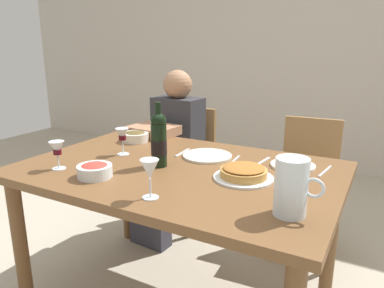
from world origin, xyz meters
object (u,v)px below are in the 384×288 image
salad_bowl (95,170)px  olive_bowl (135,136)px  water_pitcher (291,190)px  dinner_plate_left_setting (207,156)px  baked_tart (244,173)px  diner_left (169,150)px  dining_table (179,185)px  chair_right (307,178)px  wine_glass_centre (122,136)px  dinner_plate_right_setting (293,165)px  chair_left (187,158)px  wine_glass_right_diner (57,150)px  wine_glass_left_diner (150,170)px  wine_bottle (159,140)px

salad_bowl → olive_bowl: bearing=110.6°
water_pitcher → dinner_plate_left_setting: size_ratio=0.80×
baked_tart → diner_left: (-0.79, 0.64, -0.17)m
dining_table → chair_right: size_ratio=1.72×
wine_glass_centre → dinner_plate_right_setting: 0.88m
salad_bowl → dinner_plate_right_setting: size_ratio=0.73×
olive_bowl → salad_bowl: bearing=-69.4°
dinner_plate_right_setting → baked_tart: bearing=-119.0°
dinner_plate_left_setting → diner_left: (-0.51, 0.42, -0.15)m
wine_glass_centre → chair_left: size_ratio=0.17×
water_pitcher → chair_right: water_pitcher is taller
wine_glass_centre → wine_glass_right_diner: bearing=-109.7°
wine_glass_left_diner → dinner_plate_right_setting: 0.75m
baked_tart → chair_left: size_ratio=0.30×
olive_bowl → wine_glass_centre: (0.11, -0.25, 0.07)m
wine_glass_right_diner → chair_right: 1.54m
salad_bowl → diner_left: (-0.20, 0.93, -0.18)m
wine_glass_left_diner → dinner_plate_right_setting: wine_glass_left_diner is taller
wine_glass_right_diner → dinner_plate_left_setting: bearing=43.6°
baked_tart → wine_glass_right_diner: (-0.81, -0.30, 0.07)m
water_pitcher → wine_glass_right_diner: bearing=-177.8°
wine_bottle → wine_glass_centre: 0.29m
wine_glass_right_diner → water_pitcher: bearing=2.2°
dinner_plate_right_setting → salad_bowl: bearing=-142.5°
dining_table → dinner_plate_right_setting: bearing=29.3°
salad_bowl → dinner_plate_right_setting: 0.93m
diner_left → wine_bottle: bearing=123.1°
wine_glass_centre → dinner_plate_left_setting: bearing=23.1°
salad_bowl → dinner_plate_left_setting: (0.30, 0.51, -0.03)m
wine_glass_left_diner → chair_right: size_ratio=0.18×
wine_glass_centre → dinner_plate_left_setting: (0.41, 0.18, -0.10)m
olive_bowl → chair_right: bearing=32.7°
wine_glass_left_diner → chair_left: wine_glass_left_diner is taller
wine_bottle → dinner_plate_left_setting: bearing=60.5°
salad_bowl → wine_glass_left_diner: size_ratio=1.00×
dinner_plate_left_setting → chair_right: size_ratio=0.29×
chair_left → chair_right: (0.89, 0.01, 0.00)m
chair_left → wine_bottle: bearing=115.6°
wine_glass_left_diner → chair_left: bearing=113.4°
dinner_plate_left_setting → dinner_plate_right_setting: 0.44m
water_pitcher → salad_bowl: bearing=-177.1°
salad_bowl → chair_right: chair_right is taller
dining_table → olive_bowl: bearing=148.7°
dining_table → dinner_plate_left_setting: size_ratio=5.86×
salad_bowl → wine_glass_right_diner: size_ratio=1.14×
wine_glass_right_diner → diner_left: (0.03, 0.93, -0.24)m
water_pitcher → salad_bowl: size_ratio=1.33×
dinner_plate_right_setting → wine_glass_left_diner: bearing=-121.4°
olive_bowl → dinner_plate_right_setting: 0.96m
water_pitcher → wine_glass_left_diner: 0.52m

